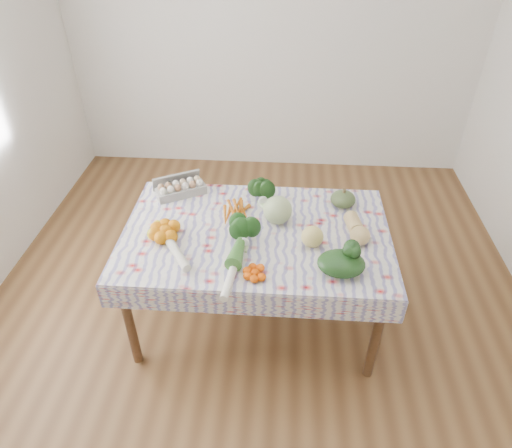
{
  "coord_description": "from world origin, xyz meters",
  "views": [
    {
      "loc": [
        0.16,
        -2.23,
        2.5
      ],
      "look_at": [
        0.0,
        0.0,
        0.82
      ],
      "focal_mm": 32.0,
      "sensor_mm": 36.0,
      "label": 1
    }
  ],
  "objects_px": {
    "egg_carton": "(181,189)",
    "butternut_squash": "(357,228)",
    "cabbage": "(278,210)",
    "dining_table": "(256,242)",
    "grapefruit": "(312,237)",
    "kabocha_squash": "(343,199)"
  },
  "relations": [
    {
      "from": "cabbage",
      "to": "butternut_squash",
      "type": "relative_size",
      "value": 0.69
    },
    {
      "from": "egg_carton",
      "to": "grapefruit",
      "type": "bearing_deg",
      "value": -57.65
    },
    {
      "from": "egg_carton",
      "to": "cabbage",
      "type": "height_order",
      "value": "cabbage"
    },
    {
      "from": "cabbage",
      "to": "butternut_squash",
      "type": "height_order",
      "value": "cabbage"
    },
    {
      "from": "kabocha_squash",
      "to": "grapefruit",
      "type": "height_order",
      "value": "grapefruit"
    },
    {
      "from": "egg_carton",
      "to": "butternut_squash",
      "type": "relative_size",
      "value": 1.28
    },
    {
      "from": "kabocha_squash",
      "to": "grapefruit",
      "type": "xyz_separation_m",
      "value": [
        -0.22,
        -0.43,
        0.01
      ]
    },
    {
      "from": "egg_carton",
      "to": "grapefruit",
      "type": "relative_size",
      "value": 2.55
    },
    {
      "from": "dining_table",
      "to": "kabocha_squash",
      "type": "relative_size",
      "value": 9.64
    },
    {
      "from": "egg_carton",
      "to": "butternut_squash",
      "type": "xyz_separation_m",
      "value": [
        1.16,
        -0.37,
        0.02
      ]
    },
    {
      "from": "dining_table",
      "to": "grapefruit",
      "type": "relative_size",
      "value": 12.11
    },
    {
      "from": "dining_table",
      "to": "cabbage",
      "type": "height_order",
      "value": "cabbage"
    },
    {
      "from": "kabocha_squash",
      "to": "egg_carton",
      "type": "bearing_deg",
      "value": 177.03
    },
    {
      "from": "cabbage",
      "to": "grapefruit",
      "type": "xyz_separation_m",
      "value": [
        0.21,
        -0.22,
        -0.03
      ]
    },
    {
      "from": "butternut_squash",
      "to": "grapefruit",
      "type": "height_order",
      "value": "grapefruit"
    },
    {
      "from": "cabbage",
      "to": "grapefruit",
      "type": "distance_m",
      "value": 0.31
    },
    {
      "from": "kabocha_squash",
      "to": "butternut_squash",
      "type": "distance_m",
      "value": 0.32
    },
    {
      "from": "kabocha_squash",
      "to": "cabbage",
      "type": "relative_size",
      "value": 0.91
    },
    {
      "from": "cabbage",
      "to": "grapefruit",
      "type": "bearing_deg",
      "value": -46.4
    },
    {
      "from": "dining_table",
      "to": "egg_carton",
      "type": "relative_size",
      "value": 4.76
    },
    {
      "from": "egg_carton",
      "to": "grapefruit",
      "type": "height_order",
      "value": "grapefruit"
    },
    {
      "from": "egg_carton",
      "to": "butternut_squash",
      "type": "distance_m",
      "value": 1.22
    }
  ]
}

